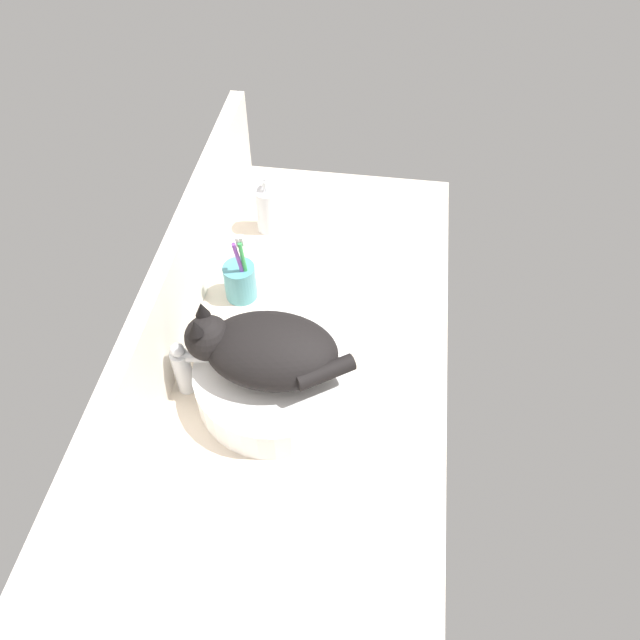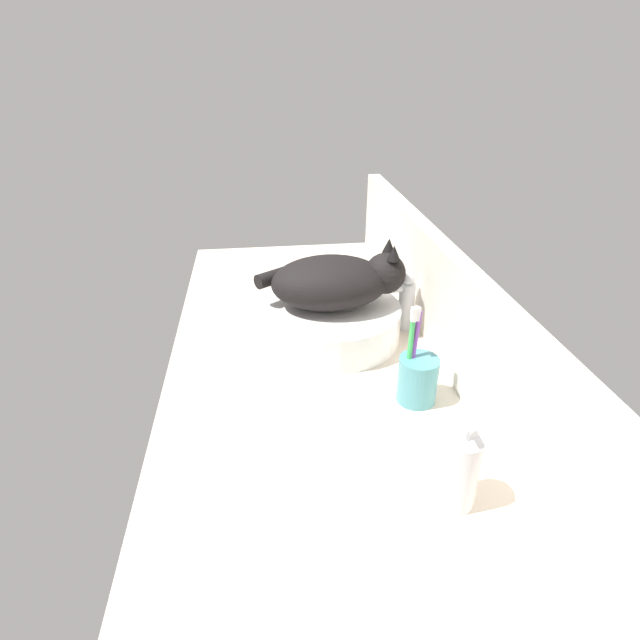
{
  "view_description": "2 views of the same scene",
  "coord_description": "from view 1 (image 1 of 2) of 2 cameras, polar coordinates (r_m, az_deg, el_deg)",
  "views": [
    {
      "loc": [
        -76.23,
        -13.8,
        103.98
      ],
      "look_at": [
        4.65,
        -2.48,
        9.59
      ],
      "focal_mm": 35.0,
      "sensor_mm": 36.0,
      "label": 1
    },
    {
      "loc": [
        88.83,
        -9.2,
        56.25
      ],
      "look_at": [
        5.36,
        1.31,
        10.92
      ],
      "focal_mm": 28.0,
      "sensor_mm": 36.0,
      "label": 2
    }
  ],
  "objects": [
    {
      "name": "faucet",
      "position": [
        1.23,
        -12.02,
        -4.13
      ],
      "size": [
        3.84,
        11.86,
        13.6
      ],
      "color": "silver",
      "rests_on": "ground_plane"
    },
    {
      "name": "toothbrush_cup",
      "position": [
        1.4,
        -7.29,
        3.6
      ],
      "size": [
        7.16,
        7.16,
        18.69
      ],
      "color": "teal",
      "rests_on": "ground_plane"
    },
    {
      "name": "soap_dispenser",
      "position": [
        1.56,
        -4.88,
        10.01
      ],
      "size": [
        5.39,
        5.39,
        14.88
      ],
      "color": "silver",
      "rests_on": "ground_plane"
    },
    {
      "name": "sink_basin",
      "position": [
        1.23,
        -4.2,
        -5.46
      ],
      "size": [
        31.06,
        31.06,
        7.63
      ],
      "primitive_type": "cylinder",
      "color": "white",
      "rests_on": "ground_plane"
    },
    {
      "name": "backsplash_panel",
      "position": [
        1.27,
        -13.8,
        0.33
      ],
      "size": [
        133.95,
        3.6,
        22.47
      ],
      "primitive_type": "cube",
      "color": "silver",
      "rests_on": "ground_plane"
    },
    {
      "name": "ground_plane",
      "position": [
        1.31,
        -1.36,
        -4.72
      ],
      "size": [
        133.95,
        58.48,
        4.0
      ],
      "primitive_type": "cube",
      "color": "beige"
    },
    {
      "name": "cat",
      "position": [
        1.16,
        -5.14,
        -2.65
      ],
      "size": [
        17.22,
        32.32,
        14.0
      ],
      "color": "black",
      "rests_on": "sink_basin"
    }
  ]
}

